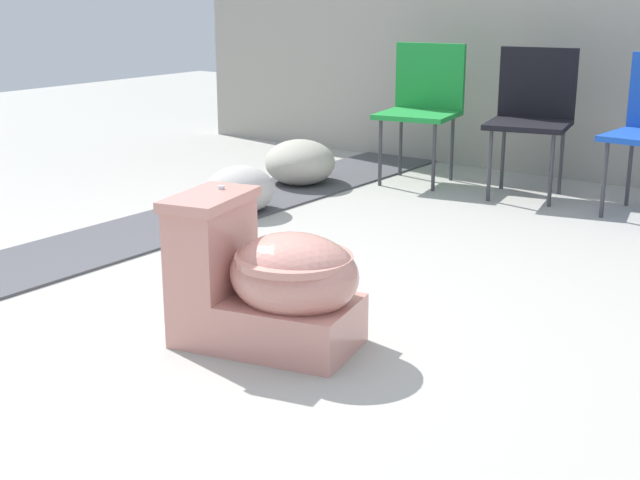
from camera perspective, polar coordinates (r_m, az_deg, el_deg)
ground_plane at (r=3.26m, az=-3.54°, el=-5.23°), size 14.00×14.00×0.00m
gravel_strip at (r=4.43m, az=-11.92°, el=0.32°), size 0.56×8.00×0.01m
toilet at (r=2.98m, az=-3.34°, el=-2.76°), size 0.70×0.50×0.52m
folding_chair_left at (r=5.55m, az=6.65°, el=9.03°), size 0.51×0.51×0.83m
folding_chair_middle at (r=5.28m, az=13.47°, el=8.34°), size 0.53×0.53×0.83m
boulder_near at (r=4.77m, az=-5.13°, el=3.22°), size 0.43×0.46×0.25m
boulder_far at (r=5.45m, az=-1.29°, el=4.99°), size 0.64×0.65×0.27m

